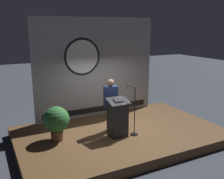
# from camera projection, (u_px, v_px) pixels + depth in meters

# --- Properties ---
(ground_plane) EXTENTS (40.00, 40.00, 0.00)m
(ground_plane) POSITION_uv_depth(u_px,v_px,m) (120.00, 140.00, 8.31)
(ground_plane) COLOR #383D47
(stage_platform) EXTENTS (6.40, 4.00, 0.30)m
(stage_platform) POSITION_uv_depth(u_px,v_px,m) (120.00, 135.00, 8.28)
(stage_platform) COLOR brown
(stage_platform) RESTS_ON ground
(banner_display) EXTENTS (4.64, 0.12, 3.60)m
(banner_display) POSITION_uv_depth(u_px,v_px,m) (96.00, 68.00, 9.41)
(banner_display) COLOR #9E9EA3
(banner_display) RESTS_ON stage_platform
(podium) EXTENTS (0.64, 0.49, 1.20)m
(podium) POSITION_uv_depth(u_px,v_px,m) (118.00, 118.00, 7.74)
(podium) COLOR #26262B
(podium) RESTS_ON stage_platform
(speaker_person) EXTENTS (0.40, 0.26, 1.69)m
(speaker_person) POSITION_uv_depth(u_px,v_px,m) (111.00, 105.00, 8.08)
(speaker_person) COLOR black
(speaker_person) RESTS_ON stage_platform
(microphone_stand) EXTENTS (0.24, 0.57, 1.52)m
(microphone_stand) POSITION_uv_depth(u_px,v_px,m) (133.00, 118.00, 7.88)
(microphone_stand) COLOR black
(microphone_stand) RESTS_ON stage_platform
(potted_plant) EXTENTS (0.76, 0.76, 1.03)m
(potted_plant) POSITION_uv_depth(u_px,v_px,m) (56.00, 121.00, 7.43)
(potted_plant) COLOR brown
(potted_plant) RESTS_ON stage_platform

